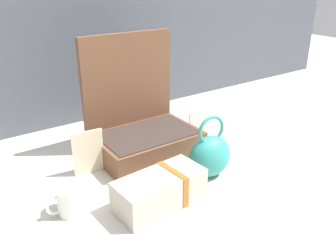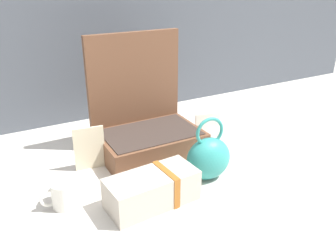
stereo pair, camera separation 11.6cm
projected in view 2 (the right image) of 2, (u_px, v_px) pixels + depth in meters
ground_plane at (167, 164)px, 1.25m from camera, size 6.00×6.00×0.00m
open_suitcase at (146, 125)px, 1.32m from camera, size 0.37×0.27×0.44m
teal_pouch_handbag at (208, 157)px, 1.14m from camera, size 0.16×0.12×0.22m
cream_toiletry_bag at (153, 189)px, 1.02m from camera, size 0.28×0.14×0.10m
coffee_mug at (65, 194)px, 1.01m from camera, size 0.12×0.08×0.08m
info_card_left at (207, 126)px, 1.42m from camera, size 0.11×0.03×0.11m
poster_card_right at (89, 148)px, 1.19m from camera, size 0.10×0.02×0.16m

